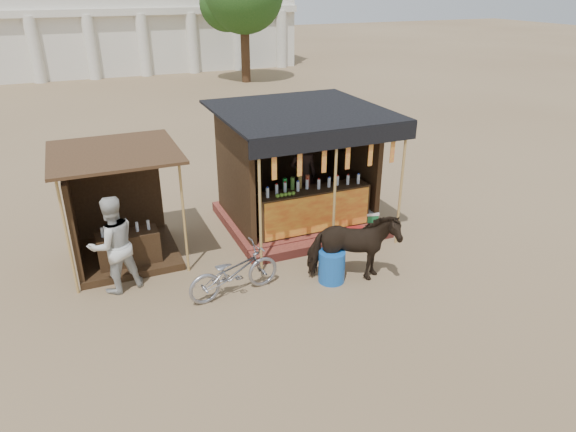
# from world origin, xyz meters

# --- Properties ---
(ground) EXTENTS (120.00, 120.00, 0.00)m
(ground) POSITION_xyz_m (0.00, 0.00, 0.00)
(ground) COLOR #846B4C
(ground) RESTS_ON ground
(main_stall) EXTENTS (3.60, 3.61, 2.78)m
(main_stall) POSITION_xyz_m (1.01, 3.36, 1.03)
(main_stall) COLOR brown
(main_stall) RESTS_ON ground
(secondary_stall) EXTENTS (2.40, 2.40, 2.38)m
(secondary_stall) POSITION_xyz_m (-3.17, 3.24, 0.85)
(secondary_stall) COLOR #362313
(secondary_stall) RESTS_ON ground
(cow) EXTENTS (1.85, 1.26, 1.43)m
(cow) POSITION_xyz_m (0.88, 0.53, 0.72)
(cow) COLOR black
(cow) RESTS_ON ground
(motorbike) EXTENTS (1.85, 0.87, 0.94)m
(motorbike) POSITION_xyz_m (-1.34, 0.98, 0.47)
(motorbike) COLOR gray
(motorbike) RESTS_ON ground
(bystander) EXTENTS (1.07, 0.92, 1.89)m
(bystander) POSITION_xyz_m (-3.31, 2.00, 0.94)
(bystander) COLOR beige
(bystander) RESTS_ON ground
(blue_barrel) EXTENTS (0.66, 0.66, 0.64)m
(blue_barrel) POSITION_xyz_m (0.53, 0.69, 0.32)
(blue_barrel) COLOR #1653A9
(blue_barrel) RESTS_ON ground
(red_crate) EXTENTS (0.44, 0.44, 0.29)m
(red_crate) POSITION_xyz_m (1.82, 1.96, 0.15)
(red_crate) COLOR maroon
(red_crate) RESTS_ON ground
(cooler) EXTENTS (0.73, 0.59, 0.46)m
(cooler) POSITION_xyz_m (2.30, 2.49, 0.23)
(cooler) COLOR #186C36
(cooler) RESTS_ON ground
(background_building) EXTENTS (26.00, 7.45, 8.18)m
(background_building) POSITION_xyz_m (-2.00, 29.94, 3.98)
(background_building) COLOR silver
(background_building) RESTS_ON ground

